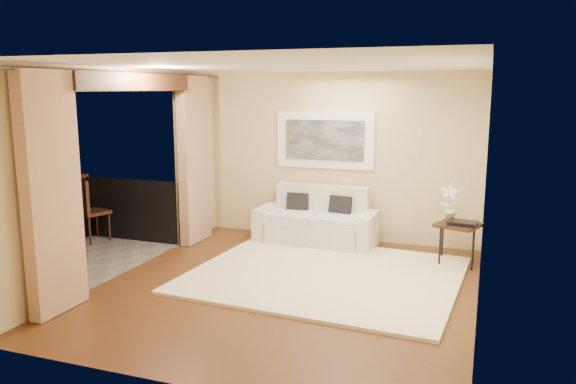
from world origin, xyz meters
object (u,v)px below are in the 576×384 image
at_px(orchid, 450,202).
at_px(ice_bucket, 39,198).
at_px(bistro_table, 45,212).
at_px(sofa, 317,224).
at_px(side_table, 458,228).
at_px(balcony_chair_far, 86,206).
at_px(balcony_chair_near, 35,236).

relative_size(orchid, ice_bucket, 2.60).
distance_m(orchid, bistro_table, 5.77).
bearing_deg(sofa, side_table, -9.02).
xyz_separation_m(sofa, balcony_chair_far, (-3.49, -1.19, 0.28)).
distance_m(side_table, bistro_table, 5.84).
relative_size(balcony_chair_near, ice_bucket, 5.13).
bearing_deg(side_table, ice_bucket, -163.26).
bearing_deg(bistro_table, balcony_chair_far, 95.17).
height_order(sofa, orchid, orchid).
bearing_deg(balcony_chair_far, bistro_table, 113.96).
xyz_separation_m(orchid, bistro_table, (-5.43, -1.94, -0.14)).
bearing_deg(balcony_chair_near, orchid, 12.57).
height_order(balcony_chair_far, balcony_chair_near, same).
bearing_deg(balcony_chair_far, ice_bucket, 105.78).
xyz_separation_m(balcony_chair_far, ice_bucket, (-0.05, -0.92, 0.29)).
bearing_deg(bistro_table, ice_bucket, 159.70).
bearing_deg(side_table, orchid, 127.90).
height_order(bistro_table, balcony_chair_near, balcony_chair_near).
relative_size(sofa, side_table, 2.75).
relative_size(sofa, orchid, 3.64).
bearing_deg(sofa, balcony_chair_far, -159.81).
bearing_deg(bistro_table, orchid, 19.64).
distance_m(sofa, orchid, 2.11).
bearing_deg(balcony_chair_far, balcony_chair_near, 129.08).
height_order(orchid, balcony_chair_far, orchid).
bearing_deg(balcony_chair_far, orchid, -151.30).
bearing_deg(ice_bucket, balcony_chair_far, 86.98).
bearing_deg(balcony_chair_far, side_table, -153.24).
xyz_separation_m(balcony_chair_far, balcony_chair_near, (0.65, -1.76, -0.00)).
height_order(balcony_chair_near, ice_bucket, balcony_chair_near).
bearing_deg(side_table, balcony_chair_near, -153.01).
bearing_deg(ice_bucket, bistro_table, -20.30).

